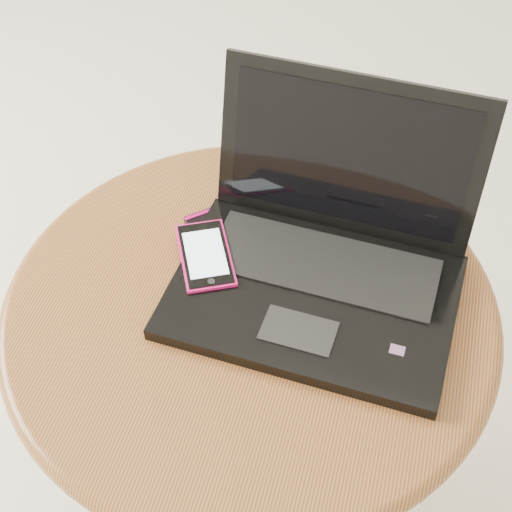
# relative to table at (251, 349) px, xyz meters

# --- Properties ---
(table) EXTENTS (0.63, 0.63, 0.50)m
(table) POSITION_rel_table_xyz_m (0.00, 0.00, 0.00)
(table) COLOR #4F2A17
(table) RESTS_ON ground
(laptop) EXTENTS (0.36, 0.32, 0.23)m
(laptop) POSITION_rel_table_xyz_m (0.08, 0.06, 0.15)
(laptop) COLOR black
(laptop) RESTS_ON table
(phone_black) EXTENTS (0.12, 0.12, 0.01)m
(phone_black) POSITION_rel_table_xyz_m (-0.07, 0.09, 0.11)
(phone_black) COLOR black
(phone_black) RESTS_ON table
(phone_pink) EXTENTS (0.11, 0.13, 0.01)m
(phone_pink) POSITION_rel_table_xyz_m (-0.07, 0.04, 0.12)
(phone_pink) COLOR #D31567
(phone_pink) RESTS_ON phone_black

